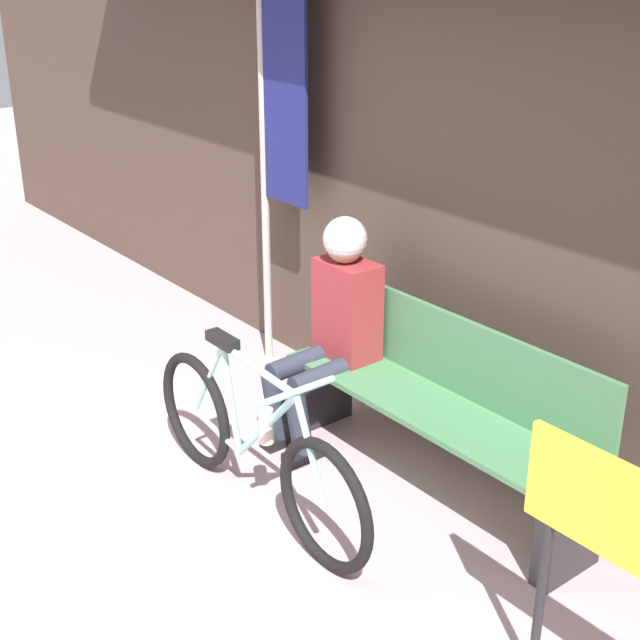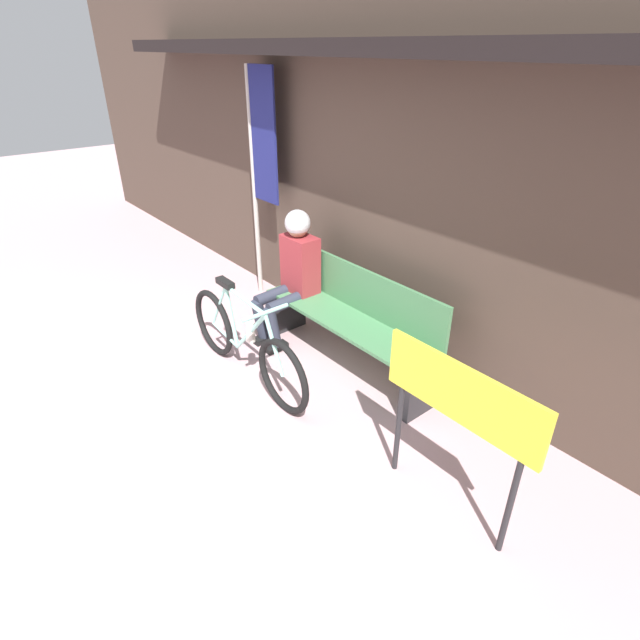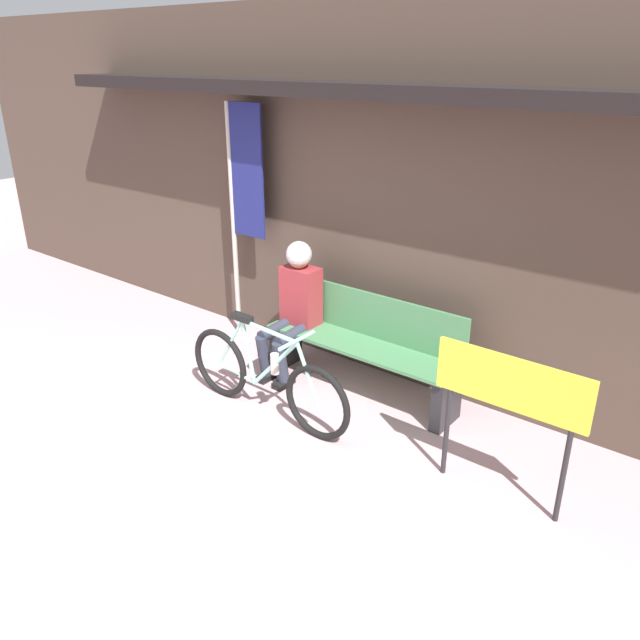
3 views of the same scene
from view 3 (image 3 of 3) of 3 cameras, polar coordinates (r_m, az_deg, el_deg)
ground_plane at (r=4.69m, az=-17.82°, el=-14.20°), size 24.00×24.00×0.00m
storefront_wall at (r=5.67m, az=2.29°, el=12.00°), size 12.00×0.56×3.20m
park_bench_near at (r=5.43m, az=3.98°, el=-2.46°), size 1.80×0.42×0.87m
bicycle at (r=5.09m, az=-5.00°, el=-5.31°), size 1.69×0.40×0.84m
person_seated at (r=5.61m, az=-2.35°, el=1.84°), size 0.34×0.60×1.25m
banner_pole at (r=6.21m, az=-7.15°, el=11.53°), size 0.45×0.05×2.36m
signboard at (r=4.13m, az=16.94°, el=-6.46°), size 1.01×0.04×1.04m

